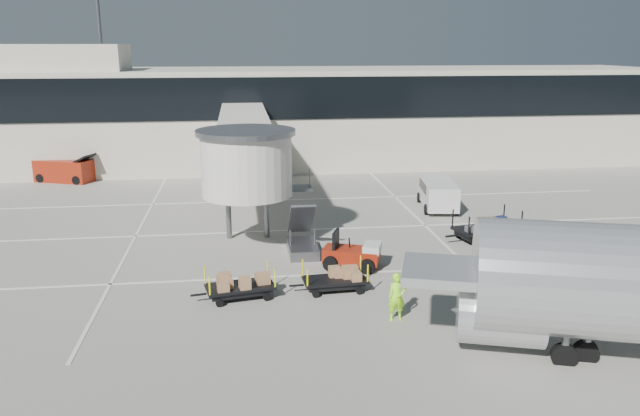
# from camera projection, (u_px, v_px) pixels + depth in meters

# --- Properties ---
(ground) EXTENTS (140.00, 140.00, 0.00)m
(ground) POSITION_uv_depth(u_px,v_px,m) (348.00, 291.00, 26.03)
(ground) COLOR #B0AA9D
(ground) RESTS_ON ground
(lane_markings) EXTENTS (40.00, 30.00, 0.02)m
(lane_markings) POSITION_uv_depth(u_px,v_px,m) (308.00, 228.00, 34.90)
(lane_markings) COLOR silver
(lane_markings) RESTS_ON ground
(terminal) EXTENTS (64.00, 12.11, 15.20)m
(terminal) POSITION_uv_depth(u_px,v_px,m) (285.00, 115.00, 53.67)
(terminal) COLOR beige
(terminal) RESTS_ON ground
(jet_bridge) EXTENTS (5.70, 20.40, 6.03)m
(jet_bridge) POSITION_uv_depth(u_px,v_px,m) (245.00, 145.00, 36.22)
(jet_bridge) COLOR silver
(jet_bridge) RESTS_ON ground
(baggage_tug) EXTENTS (2.85, 2.38, 1.70)m
(baggage_tug) POSITION_uv_depth(u_px,v_px,m) (353.00, 254.00, 28.63)
(baggage_tug) COLOR maroon
(baggage_tug) RESTS_ON ground
(suitcase_cart) EXTENTS (4.22, 2.38, 1.62)m
(suitcase_cart) POSITION_uv_depth(u_px,v_px,m) (487.00, 229.00, 32.63)
(suitcase_cart) COLOR black
(suitcase_cart) RESTS_ON ground
(box_cart_near) EXTENTS (3.26, 1.47, 1.26)m
(box_cart_near) POSITION_uv_depth(u_px,v_px,m) (334.00, 280.00, 25.85)
(box_cart_near) COLOR black
(box_cart_near) RESTS_ON ground
(box_cart_far) EXTENTS (3.43, 1.86, 1.31)m
(box_cart_far) POSITION_uv_depth(u_px,v_px,m) (241.00, 286.00, 25.18)
(box_cart_far) COLOR black
(box_cart_far) RESTS_ON ground
(ground_worker) EXTENTS (0.68, 0.46, 1.83)m
(ground_worker) POSITION_uv_depth(u_px,v_px,m) (397.00, 297.00, 23.05)
(ground_worker) COLOR #99FF1A
(ground_worker) RESTS_ON ground
(minivan) EXTENTS (2.55, 4.82, 1.74)m
(minivan) POSITION_uv_depth(u_px,v_px,m) (438.00, 192.00, 39.00)
(minivan) COLOR silver
(minivan) RESTS_ON ground
(belt_loader) EXTENTS (4.76, 3.15, 2.15)m
(belt_loader) POSITION_uv_depth(u_px,v_px,m) (65.00, 171.00, 46.67)
(belt_loader) COLOR maroon
(belt_loader) RESTS_ON ground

